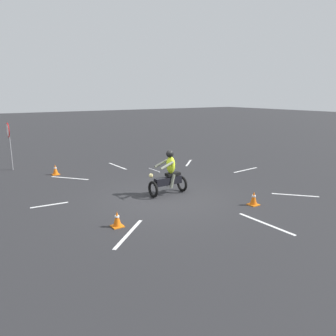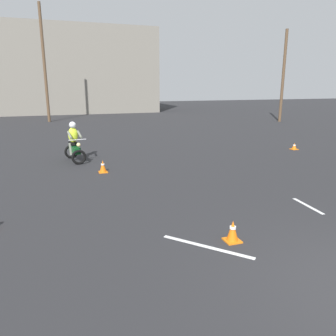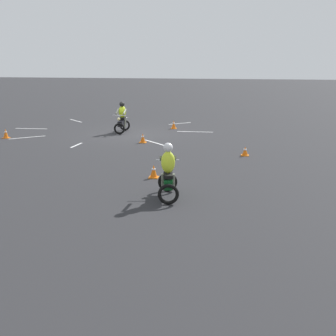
{
  "view_description": "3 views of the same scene",
  "coord_description": "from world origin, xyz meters",
  "px_view_note": "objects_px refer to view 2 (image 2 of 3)",
  "views": [
    {
      "loc": [
        -9.22,
        5.97,
        3.65
      ],
      "look_at": [
        0.49,
        -0.42,
        1.0
      ],
      "focal_mm": 35.0,
      "sensor_mm": 36.0,
      "label": 1
    },
    {
      "loc": [
        -4.5,
        -2.95,
        3.11
      ],
      "look_at": [
        -1.67,
        5.3,
        0.9
      ],
      "focal_mm": 35.0,
      "sensor_mm": 36.0,
      "label": 2
    },
    {
      "loc": [
        -5.88,
        24.03,
        4.09
      ],
      "look_at": [
        -3.83,
        11.02,
        0.9
      ],
      "focal_mm": 50.0,
      "sensor_mm": 36.0,
      "label": 3
    }
  ],
  "objects_px": {
    "traffic_cone_mid_center": "(294,146)",
    "traffic_cone_far_center": "(233,231)",
    "utility_pole_near": "(283,77)",
    "utility_pole_far": "(44,64)",
    "motorcycle_rider_background": "(74,144)",
    "traffic_cone_near_right": "(103,167)"
  },
  "relations": [
    {
      "from": "motorcycle_rider_background",
      "to": "traffic_cone_far_center",
      "type": "height_order",
      "value": "motorcycle_rider_background"
    },
    {
      "from": "traffic_cone_mid_center",
      "to": "traffic_cone_far_center",
      "type": "bearing_deg",
      "value": -135.64
    },
    {
      "from": "traffic_cone_near_right",
      "to": "utility_pole_far",
      "type": "bearing_deg",
      "value": 96.09
    },
    {
      "from": "traffic_cone_near_right",
      "to": "utility_pole_near",
      "type": "bearing_deg",
      "value": 35.84
    },
    {
      "from": "traffic_cone_far_center",
      "to": "utility_pole_far",
      "type": "xyz_separation_m",
      "value": [
        -3.74,
        25.19,
        4.6
      ]
    },
    {
      "from": "traffic_cone_mid_center",
      "to": "traffic_cone_far_center",
      "type": "relative_size",
      "value": 0.71
    },
    {
      "from": "utility_pole_near",
      "to": "utility_pole_far",
      "type": "distance_m",
      "value": 20.25
    },
    {
      "from": "utility_pole_near",
      "to": "motorcycle_rider_background",
      "type": "bearing_deg",
      "value": -150.57
    },
    {
      "from": "traffic_cone_near_right",
      "to": "traffic_cone_mid_center",
      "type": "bearing_deg",
      "value": 8.0
    },
    {
      "from": "traffic_cone_near_right",
      "to": "utility_pole_far",
      "type": "height_order",
      "value": "utility_pole_far"
    },
    {
      "from": "traffic_cone_mid_center",
      "to": "utility_pole_near",
      "type": "distance_m",
      "value": 13.86
    },
    {
      "from": "traffic_cone_near_right",
      "to": "traffic_cone_mid_center",
      "type": "xyz_separation_m",
      "value": [
        9.64,
        1.35,
        -0.07
      ]
    },
    {
      "from": "traffic_cone_near_right",
      "to": "utility_pole_near",
      "type": "xyz_separation_m",
      "value": [
        17.17,
        12.4,
        3.59
      ]
    },
    {
      "from": "motorcycle_rider_background",
      "to": "traffic_cone_near_right",
      "type": "height_order",
      "value": "motorcycle_rider_background"
    },
    {
      "from": "traffic_cone_far_center",
      "to": "motorcycle_rider_background",
      "type": "bearing_deg",
      "value": 106.68
    },
    {
      "from": "traffic_cone_mid_center",
      "to": "utility_pole_near",
      "type": "bearing_deg",
      "value": 55.71
    },
    {
      "from": "traffic_cone_mid_center",
      "to": "utility_pole_near",
      "type": "height_order",
      "value": "utility_pole_near"
    },
    {
      "from": "traffic_cone_far_center",
      "to": "traffic_cone_mid_center",
      "type": "bearing_deg",
      "value": 44.36
    },
    {
      "from": "utility_pole_near",
      "to": "utility_pole_far",
      "type": "bearing_deg",
      "value": 161.52
    },
    {
      "from": "motorcycle_rider_background",
      "to": "traffic_cone_near_right",
      "type": "bearing_deg",
      "value": 100.93
    },
    {
      "from": "traffic_cone_far_center",
      "to": "utility_pole_near",
      "type": "height_order",
      "value": "utility_pole_near"
    },
    {
      "from": "motorcycle_rider_background",
      "to": "traffic_cone_near_right",
      "type": "relative_size",
      "value": 3.68
    }
  ]
}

